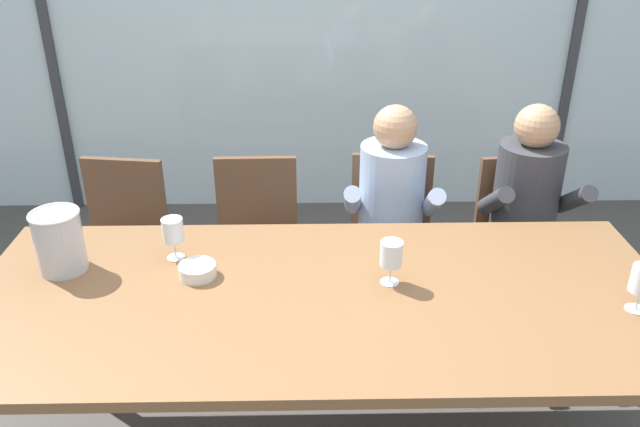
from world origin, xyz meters
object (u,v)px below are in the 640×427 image
at_px(chair_center, 390,228).
at_px(tasting_bowl, 197,270).
at_px(person_pale_blue_shirt, 391,213).
at_px(wine_glass_by_right_taster, 173,232).
at_px(chair_left_of_center, 257,231).
at_px(wine_glass_by_left_taster, 391,255).
at_px(dining_table, 322,308).
at_px(ice_bucket_primary, 59,241).
at_px(chair_right_of_center, 520,231).
at_px(person_charcoal_jacket, 529,211).
at_px(chair_near_curtain, 122,233).

height_order(chair_center, tasting_bowl, chair_center).
relative_size(person_pale_blue_shirt, tasting_bowl, 8.48).
bearing_deg(wine_glass_by_right_taster, person_pale_blue_shirt, 30.60).
relative_size(chair_left_of_center, wine_glass_by_left_taster, 5.09).
bearing_deg(dining_table, chair_center, 68.91).
relative_size(chair_left_of_center, ice_bucket_primary, 3.61).
bearing_deg(wine_glass_by_left_taster, person_pale_blue_shirt, 82.32).
distance_m(chair_right_of_center, person_pale_blue_shirt, 0.72).
distance_m(chair_left_of_center, ice_bucket_primary, 1.10).
distance_m(person_charcoal_jacket, tasting_bowl, 1.66).
relative_size(dining_table, chair_center, 2.90).
bearing_deg(chair_near_curtain, ice_bucket_primary, -81.27).
height_order(chair_left_of_center, wine_glass_by_left_taster, wine_glass_by_left_taster).
distance_m(chair_left_of_center, wine_glass_by_left_taster, 1.12).
bearing_deg(chair_left_of_center, wine_glass_by_left_taster, -58.37).
relative_size(chair_center, ice_bucket_primary, 3.61).
bearing_deg(chair_center, wine_glass_by_left_taster, -90.98).
bearing_deg(person_pale_blue_shirt, chair_left_of_center, 173.11).
height_order(wine_glass_by_left_taster, wine_glass_by_right_taster, same).
distance_m(dining_table, person_pale_blue_shirt, 0.89).
height_order(chair_near_curtain, chair_right_of_center, same).
height_order(ice_bucket_primary, wine_glass_by_right_taster, ice_bucket_primary).
bearing_deg(tasting_bowl, chair_near_curtain, 123.01).
distance_m(ice_bucket_primary, tasting_bowl, 0.54).
bearing_deg(chair_near_curtain, wine_glass_by_left_taster, -27.17).
height_order(chair_center, wine_glass_by_right_taster, wine_glass_by_right_taster).
bearing_deg(chair_right_of_center, chair_near_curtain, 175.46).
relative_size(chair_near_curtain, wine_glass_by_right_taster, 5.09).
bearing_deg(chair_left_of_center, chair_right_of_center, -1.72).
relative_size(person_pale_blue_shirt, wine_glass_by_left_taster, 6.93).
bearing_deg(chair_right_of_center, person_charcoal_jacket, -101.23).
xyz_separation_m(chair_near_curtain, person_charcoal_jacket, (2.04, -0.13, 0.17)).
height_order(dining_table, chair_near_curtain, chair_near_curtain).
distance_m(chair_left_of_center, chair_right_of_center, 1.36).
bearing_deg(tasting_bowl, chair_right_of_center, 28.22).
xyz_separation_m(chair_left_of_center, tasting_bowl, (-0.16, -0.83, 0.28)).
relative_size(chair_left_of_center, wine_glass_by_right_taster, 5.09).
height_order(person_charcoal_jacket, ice_bucket_primary, person_charcoal_jacket).
relative_size(chair_center, wine_glass_by_right_taster, 5.09).
xyz_separation_m(chair_near_curtain, ice_bucket_primary, (0.01, -0.76, 0.38)).
distance_m(dining_table, wine_glass_by_right_taster, 0.66).
xyz_separation_m(chair_left_of_center, person_pale_blue_shirt, (0.67, -0.14, 0.17)).
distance_m(person_pale_blue_shirt, wine_glass_by_left_taster, 0.78).
xyz_separation_m(chair_center, wine_glass_by_right_taster, (-0.96, -0.71, 0.38)).
relative_size(chair_center, person_pale_blue_shirt, 0.74).
xyz_separation_m(person_pale_blue_shirt, tasting_bowl, (-0.83, -0.69, 0.11)).
xyz_separation_m(dining_table, tasting_bowl, (-0.47, 0.13, 0.09)).
bearing_deg(tasting_bowl, chair_left_of_center, 79.42).
relative_size(person_pale_blue_shirt, wine_glass_by_right_taster, 6.93).
bearing_deg(dining_table, chair_right_of_center, 41.95).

